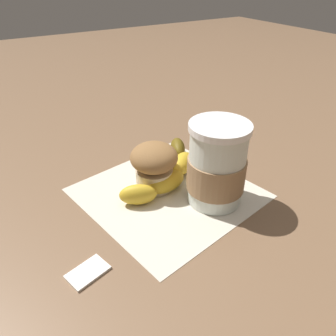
{
  "coord_description": "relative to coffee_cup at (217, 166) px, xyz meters",
  "views": [
    {
      "loc": [
        0.23,
        0.38,
        0.33
      ],
      "look_at": [
        0.0,
        0.0,
        0.05
      ],
      "focal_mm": 35.0,
      "sensor_mm": 36.0,
      "label": 1
    }
  ],
  "objects": [
    {
      "name": "ground_plane",
      "position": [
        0.05,
        -0.05,
        -0.06
      ],
      "size": [
        3.0,
        3.0,
        0.0
      ],
      "primitive_type": "plane",
      "color": "brown"
    },
    {
      "name": "paper_napkin",
      "position": [
        0.05,
        -0.05,
        -0.06
      ],
      "size": [
        0.3,
        0.3,
        0.0
      ],
      "primitive_type": "cube",
      "rotation": [
        0.0,
        0.0,
        0.18
      ],
      "color": "beige",
      "rests_on": "ground_plane"
    },
    {
      "name": "coffee_cup",
      "position": [
        0.0,
        0.0,
        0.0
      ],
      "size": [
        0.09,
        0.09,
        0.13
      ],
      "color": "silver",
      "rests_on": "paper_napkin"
    },
    {
      "name": "muffin",
      "position": [
        0.07,
        -0.08,
        -0.02
      ],
      "size": [
        0.08,
        0.08,
        0.08
      ],
      "color": "beige",
      "rests_on": "paper_napkin"
    },
    {
      "name": "banana",
      "position": [
        0.03,
        -0.09,
        -0.04
      ],
      "size": [
        0.19,
        0.15,
        0.03
      ],
      "color": "gold",
      "rests_on": "paper_napkin"
    },
    {
      "name": "sugar_packet",
      "position": [
        0.23,
        0.04,
        -0.06
      ],
      "size": [
        0.06,
        0.04,
        0.01
      ],
      "primitive_type": "cube",
      "rotation": [
        0.0,
        0.0,
        0.27
      ],
      "color": "white",
      "rests_on": "ground_plane"
    },
    {
      "name": "wooden_stirrer",
      "position": [
        -0.09,
        -0.11,
        -0.06
      ],
      "size": [
        0.11,
        0.04,
        0.0
      ],
      "primitive_type": "cube",
      "rotation": [
        0.0,
        0.0,
        5.93
      ],
      "color": "tan",
      "rests_on": "ground_plane"
    }
  ]
}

